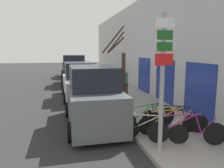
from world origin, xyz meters
name	(u,v)px	position (x,y,z in m)	size (l,w,h in m)	color
ground_plane	(83,98)	(0.00, 11.20, 0.00)	(80.00, 80.00, 0.00)	#28282B
sidewalk_curb	(113,88)	(2.60, 14.00, 0.07)	(3.20, 32.00, 0.15)	gray
building_facade	(136,46)	(4.35, 13.91, 3.22)	(0.23, 32.00, 6.50)	#BCBCC1
signpost	(162,78)	(1.38, 3.26, 2.20)	(0.52, 0.15, 3.78)	#939399
bicycle_0	(187,131)	(2.32, 3.43, 0.55)	(2.23, 0.81, 0.95)	black
bicycle_1	(153,129)	(1.45, 3.90, 0.51)	(1.79, 1.15, 0.85)	black
bicycle_2	(169,123)	(2.22, 4.34, 0.52)	(2.18, 0.44, 0.84)	black
bicycle_3	(174,119)	(2.54, 4.58, 0.54)	(1.93, 1.18, 0.91)	black
bicycle_4	(149,118)	(1.72, 4.91, 0.54)	(2.34, 0.69, 0.92)	black
parked_car_0	(93,99)	(-0.11, 6.10, 1.08)	(2.08, 4.39, 2.36)	#51565B
parked_car_1	(79,82)	(-0.22, 11.23, 1.00)	(2.08, 4.57, 2.23)	silver
parked_car_2	(74,71)	(-0.23, 16.75, 1.14)	(2.12, 4.36, 2.54)	black
parked_car_3	(71,67)	(-0.13, 22.54, 1.08)	(2.25, 4.64, 2.36)	#144728
pedestrian_near	(125,81)	(2.41, 10.26, 1.12)	(0.43, 0.37, 1.68)	#4C3D2D
pedestrian_far	(124,81)	(2.43, 10.45, 1.12)	(0.44, 0.37, 1.68)	#333338
street_tree	(122,74)	(1.50, 7.70, 1.83)	(1.08, 0.72, 3.91)	#3D2D23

